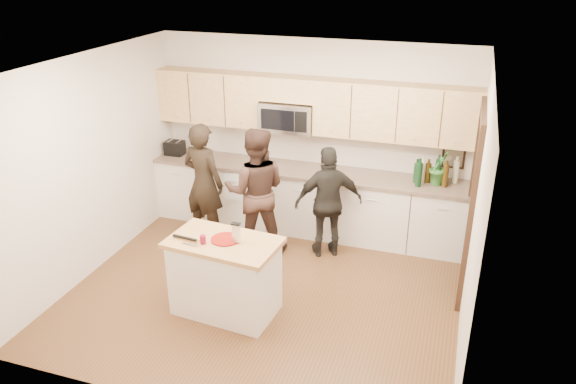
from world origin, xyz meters
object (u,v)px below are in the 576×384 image
(woman_center, at_px, (256,191))
(toaster, at_px, (175,148))
(island, at_px, (225,276))
(woman_right, at_px, (329,202))
(woman_left, at_px, (204,183))

(woman_center, bearing_deg, toaster, -41.60)
(island, relative_size, woman_right, 0.83)
(island, distance_m, woman_left, 1.85)
(island, relative_size, woman_center, 0.73)
(island, distance_m, woman_right, 1.81)
(woman_center, distance_m, woman_right, 0.97)
(island, distance_m, woman_center, 1.51)
(island, bearing_deg, woman_left, 128.08)
(woman_left, bearing_deg, toaster, -28.30)
(toaster, relative_size, woman_right, 0.18)
(toaster, height_order, woman_right, woman_right)
(woman_left, bearing_deg, woman_center, -173.89)
(island, xyz_separation_m, woman_left, (-0.98, 1.52, 0.39))
(toaster, bearing_deg, island, -51.09)
(woman_left, xyz_separation_m, woman_center, (0.79, -0.08, 0.02))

